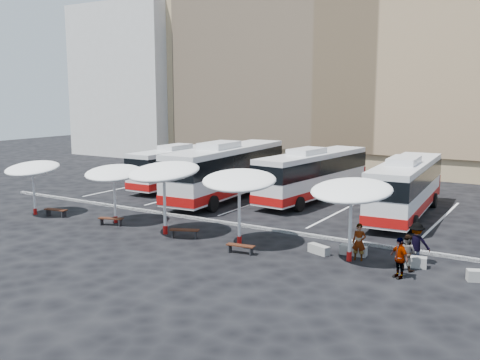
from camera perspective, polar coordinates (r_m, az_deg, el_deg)
The scene contains 25 objects.
ground at distance 31.64m, azimuth -4.41°, elevation -4.52°, with size 120.00×120.00×0.00m, color black.
sandstone_building at distance 59.74m, azimuth 14.27°, elevation 13.85°, with size 42.00×18.25×29.60m.
apartment_block at distance 70.15m, azimuth -9.65°, elevation 10.30°, with size 14.00×14.00×18.00m, color silver.
curb_divider at distance 32.02m, azimuth -3.88°, elevation -4.22°, with size 34.00×0.25×0.15m, color black.
bay_lines at distance 38.24m, azimuth 2.66°, elevation -2.10°, with size 24.15×12.00×0.01m.
bus_0 at distance 43.55m, azimuth -6.14°, elevation 1.62°, with size 2.66×11.07×3.51m.
bus_1 at distance 38.27m, azimuth -1.36°, elevation 1.15°, with size 3.66×13.32×4.18m.
bus_2 at distance 38.18m, azimuth 7.84°, elevation 0.73°, with size 3.71×12.07×3.77m.
bus_3 at distance 34.37m, azimuth 17.29°, elevation -0.54°, with size 3.35×12.01×3.77m.
sunshade_0 at distance 35.46m, azimuth -21.26°, elevation 1.14°, with size 3.97×4.00×3.42m.
sunshade_1 at distance 31.76m, azimuth -13.31°, elevation 0.72°, with size 4.34×4.36×3.46m.
sunshade_2 at distance 28.61m, azimuth -8.12°, elevation 0.86°, with size 4.00×4.05×3.99m.
sunshade_3 at distance 26.28m, azimuth -0.08°, elevation -0.07°, with size 4.71×4.74×3.84m.
sunshade_4 at distance 24.20m, azimuth 11.79°, elevation -1.14°, with size 3.82×3.86×3.80m.
wood_bench_0 at distance 34.84m, azimuth -19.05°, elevation -3.13°, with size 1.57×0.64×0.47m.
wood_bench_1 at distance 31.64m, azimuth -13.61°, elevation -4.13°, with size 1.49×0.85×0.44m.
wood_bench_2 at distance 28.25m, azimuth -5.95°, elevation -5.47°, with size 1.57×1.01×0.47m.
wood_bench_3 at distance 25.46m, azimuth 0.06°, elevation -7.15°, with size 1.42×0.55×0.42m.
conc_bench_0 at distance 25.73m, azimuth 8.41°, elevation -7.33°, with size 1.13×0.38×0.42m, color gray.
conc_bench_1 at distance 25.79m, azimuth 11.99°, elevation -7.35°, with size 1.24×0.41×0.46m, color gray.
conc_bench_2 at distance 24.77m, azimuth 17.84°, elevation -8.29°, with size 1.25×0.42×0.47m, color gray.
passenger_0 at distance 24.93m, azimuth 12.59°, elevation -6.48°, with size 0.62×0.41×1.70m, color black.
passenger_1 at distance 24.08m, azimuth 17.40°, elevation -7.39°, with size 0.77×0.60×1.58m, color black.
passenger_2 at distance 23.01m, azimuth 16.62°, elevation -7.96°, with size 1.00×0.42×1.70m, color black.
passenger_3 at distance 25.02m, azimuth 18.26°, elevation -6.46°, with size 1.21×0.70×1.88m, color black.
Camera 1 is at (18.15, -24.82, 7.48)m, focal length 40.00 mm.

